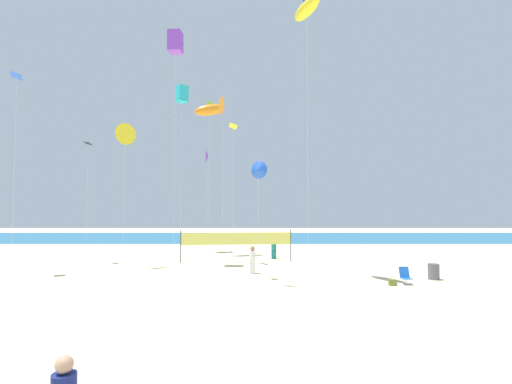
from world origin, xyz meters
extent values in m
plane|color=beige|center=(0.00, 0.00, 0.00)|extent=(120.00, 120.00, 0.00)
cube|color=#1E6B99|center=(0.00, 35.85, 0.00)|extent=(120.00, 20.00, 0.01)
sphere|color=tan|center=(-1.88, -10.61, 1.54)|extent=(0.28, 0.28, 0.28)
cube|color=white|center=(0.95, 6.71, 0.38)|extent=(0.37, 0.22, 0.77)
cylinder|color=white|center=(0.95, 6.71, 1.09)|extent=(0.39, 0.39, 0.64)
sphere|color=#997051|center=(0.95, 6.71, 1.55)|extent=(0.28, 0.28, 0.28)
cube|color=#19727A|center=(2.59, 13.39, 0.41)|extent=(0.39, 0.23, 0.81)
cylinder|color=#19727A|center=(2.59, 13.39, 1.15)|extent=(0.41, 0.41, 0.67)
sphere|color=#997051|center=(2.59, 13.39, 1.63)|extent=(0.30, 0.30, 0.30)
cube|color=#1959B2|center=(9.10, 3.32, 0.32)|extent=(0.52, 0.48, 0.03)
cube|color=#1959B2|center=(9.10, 3.61, 0.60)|extent=(0.52, 0.23, 0.57)
cylinder|color=silver|center=(9.10, 3.18, 0.16)|extent=(0.03, 0.03, 0.32)
cylinder|color=silver|center=(9.10, 3.47, 0.16)|extent=(0.03, 0.03, 0.32)
cylinder|color=#595960|center=(11.22, 4.75, 0.44)|extent=(0.62, 0.62, 0.89)
cylinder|color=#4C4C51|center=(-4.44, 11.37, 1.20)|extent=(0.08, 0.08, 2.40)
cylinder|color=#4C4C51|center=(3.83, 12.30, 1.20)|extent=(0.08, 0.08, 2.40)
cube|color=#EAE566|center=(-0.30, 11.83, 1.73)|extent=(8.27, 0.95, 0.90)
cube|color=olive|center=(8.28, 3.06, 0.16)|extent=(0.39, 0.20, 0.31)
cylinder|color=silver|center=(-5.90, 18.60, 7.45)|extent=(0.01, 0.01, 14.89)
cube|color=#26BFCC|center=(-5.90, 18.60, 14.89)|extent=(1.35, 1.35, 1.53)
cylinder|color=silver|center=(-2.93, 16.14, 6.35)|extent=(0.01, 0.01, 12.70)
ellipsoid|color=orange|center=(-2.93, 16.14, 12.70)|extent=(3.03, 1.83, 1.54)
cube|color=#8CD833|center=(-2.93, 16.14, 13.11)|extent=(0.55, 0.06, 0.68)
cylinder|color=silver|center=(4.24, 5.63, 8.06)|extent=(0.01, 0.01, 16.12)
ellipsoid|color=yellow|center=(4.24, 5.63, 16.12)|extent=(1.88, 2.54, 1.12)
cube|color=blue|center=(4.24, 5.63, 16.48)|extent=(0.47, 0.06, 0.59)
cylinder|color=silver|center=(-0.17, 5.33, 4.43)|extent=(0.01, 0.01, 8.86)
pyramid|color=yellow|center=(-0.16, 5.35, 8.91)|extent=(0.63, 0.63, 0.32)
cylinder|color=silver|center=(-11.50, 11.45, 4.45)|extent=(0.01, 0.01, 8.89)
pyramid|color=black|center=(-11.48, 11.46, 8.96)|extent=(0.80, 0.79, 0.29)
cylinder|color=silver|center=(-3.46, 18.62, 4.47)|extent=(0.01, 0.01, 8.93)
cone|color=purple|center=(-3.46, 18.62, 8.93)|extent=(0.53, 1.31, 1.28)
cylinder|color=silver|center=(-4.79, 10.55, 8.15)|extent=(0.01, 0.01, 16.31)
cube|color=purple|center=(-4.79, 10.55, 16.31)|extent=(1.04, 1.04, 1.53)
cylinder|color=silver|center=(-7.98, 9.27, 4.59)|extent=(0.01, 0.01, 9.18)
cone|color=yellow|center=(-7.98, 9.27, 9.18)|extent=(1.26, 1.26, 1.52)
cylinder|color=silver|center=(-1.34, 11.35, 5.88)|extent=(0.01, 0.01, 11.75)
cone|color=orange|center=(-1.34, 11.35, 11.75)|extent=(0.78, 1.33, 1.34)
cylinder|color=silver|center=(-13.90, 6.64, 6.17)|extent=(0.01, 0.01, 12.35)
pyramid|color=blue|center=(-13.89, 6.68, 12.43)|extent=(0.91, 0.92, 0.44)
cylinder|color=silver|center=(1.28, 3.23, 3.04)|extent=(0.01, 0.01, 6.07)
cone|color=blue|center=(1.28, 3.23, 6.07)|extent=(0.97, 0.63, 0.95)
camera|label=1|loc=(1.16, -16.68, 4.01)|focal=26.40mm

